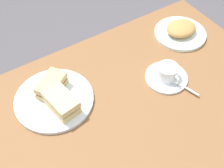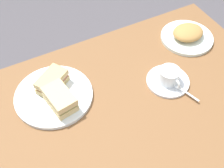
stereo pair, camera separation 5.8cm
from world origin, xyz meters
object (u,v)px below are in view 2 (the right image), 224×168
object	(u,v)px
sandwich_back	(60,99)
coffee_cup	(169,75)
sandwich_plate	(54,95)
spoon	(184,91)
dining_table	(139,127)
side_plate	(187,38)
coffee_saucer	(168,81)
sandwich_front	(52,82)

from	to	relation	value
sandwich_back	coffee_cup	bearing A→B (deg)	168.41
sandwich_plate	spoon	xyz separation A→B (m)	(-0.43, 0.21, 0.01)
sandwich_plate	sandwich_back	bearing A→B (deg)	99.15
sandwich_back	coffee_cup	world-z (taller)	sandwich_back
dining_table	spoon	xyz separation A→B (m)	(-0.17, 0.01, 0.14)
sandwich_back	side_plate	world-z (taller)	sandwich_back
coffee_saucer	coffee_cup	distance (m)	0.03
spoon	coffee_saucer	bearing A→B (deg)	-72.95
sandwich_plate	coffee_saucer	distance (m)	0.43
dining_table	coffee_saucer	distance (m)	0.21
sandwich_plate	coffee_cup	xyz separation A→B (m)	(-0.41, 0.14, 0.03)
sandwich_plate	coffee_saucer	size ratio (longest dim) A/B	1.75
sandwich_front	side_plate	xyz separation A→B (m)	(-0.61, 0.00, -0.03)
coffee_cup	sandwich_plate	bearing A→B (deg)	-18.33
sandwich_plate	sandwich_front	bearing A→B (deg)	-109.01
dining_table	sandwich_front	size ratio (longest dim) A/B	8.15
coffee_saucer	coffee_cup	size ratio (longest dim) A/B	1.57
coffee_saucer	sandwich_back	bearing A→B (deg)	-11.37
spoon	side_plate	size ratio (longest dim) A/B	0.43
dining_table	coffee_saucer	world-z (taller)	coffee_saucer
side_plate	coffee_cup	bearing A→B (deg)	38.18
coffee_saucer	side_plate	distance (m)	0.27
dining_table	sandwich_front	xyz separation A→B (m)	(0.25, -0.23, 0.17)
coffee_saucer	spoon	size ratio (longest dim) A/B	1.67
sandwich_front	coffee_cup	world-z (taller)	sandwich_front
dining_table	sandwich_back	distance (m)	0.33
sandwich_front	coffee_cup	bearing A→B (deg)	156.76
sandwich_plate	side_plate	xyz separation A→B (m)	(-0.62, -0.03, 0.00)
coffee_saucer	sandwich_front	bearing A→B (deg)	-23.04
sandwich_plate	side_plate	world-z (taller)	same
sandwich_front	coffee_saucer	distance (m)	0.43
side_plate	spoon	bearing A→B (deg)	51.08
side_plate	sandwich_plate	bearing A→B (deg)	2.93
sandwich_front	dining_table	bearing A→B (deg)	137.31
sandwich_front	coffee_cup	distance (m)	0.43
dining_table	sandwich_back	size ratio (longest dim) A/B	8.31
sandwich_plate	sandwich_front	world-z (taller)	sandwich_front
coffee_saucer	side_plate	xyz separation A→B (m)	(-0.21, -0.17, 0.00)
coffee_saucer	spoon	bearing A→B (deg)	107.05
sandwich_front	sandwich_back	world-z (taller)	sandwich_back
sandwich_back	coffee_saucer	xyz separation A→B (m)	(-0.40, 0.08, -0.04)
dining_table	coffee_saucer	xyz separation A→B (m)	(-0.15, -0.06, 0.14)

